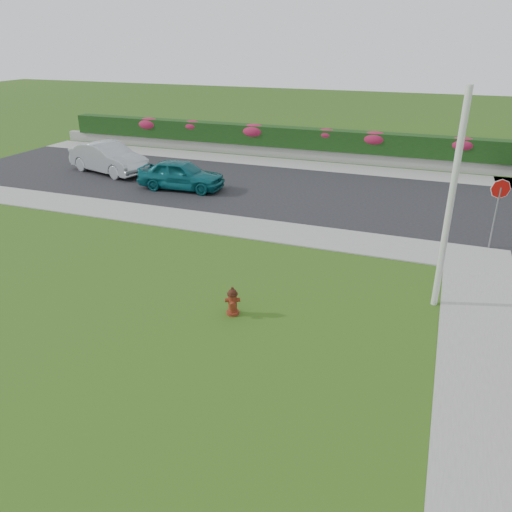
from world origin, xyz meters
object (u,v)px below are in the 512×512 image
at_px(fire_hydrant, 233,301).
at_px(sedan_teal, 181,175).
at_px(sedan_silver, 108,158).
at_px(stop_sign, 499,198).
at_px(utility_pole, 450,204).

bearing_deg(fire_hydrant, sedan_teal, 100.13).
distance_m(sedan_silver, stop_sign, 18.01).
bearing_deg(stop_sign, sedan_silver, 172.32).
height_order(utility_pole, stop_sign, utility_pole).
distance_m(fire_hydrant, sedan_teal, 11.42).
distance_m(sedan_teal, sedan_silver, 5.02).
distance_m(utility_pole, stop_sign, 4.90).
relative_size(sedan_teal, stop_sign, 1.66).
bearing_deg(fire_hydrant, sedan_silver, 112.02).
distance_m(sedan_teal, stop_sign, 13.02).
bearing_deg(utility_pole, sedan_teal, 147.87).
relative_size(sedan_teal, sedan_silver, 0.86).
bearing_deg(sedan_silver, utility_pole, -101.34).
xyz_separation_m(sedan_teal, utility_pole, (11.23, -7.05, 2.02)).
distance_m(sedan_silver, utility_pole, 18.22).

